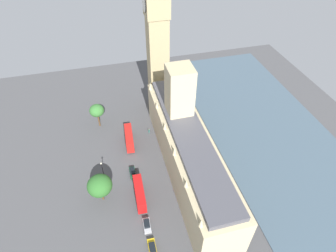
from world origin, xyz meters
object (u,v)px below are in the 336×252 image
object	(u,v)px
parliament_building	(187,147)
double_decker_bus_leading	(129,138)
car_dark_green_trailing	(133,172)
double_decker_bus_kerbside	(140,193)
pedestrian_under_trees	(149,131)
car_silver_midblock	(147,225)
clock_tower	(157,32)
plane_tree_opposite_hall	(97,111)
plane_tree_far_end	(100,186)
car_yellow_cab_by_river_gate	(152,248)
street_lamp_near_tower	(102,167)

from	to	relation	value
parliament_building	double_decker_bus_leading	size ratio (longest dim) A/B	5.45
car_dark_green_trailing	double_decker_bus_kerbside	size ratio (longest dim) A/B	0.43
double_decker_bus_leading	pedestrian_under_trees	distance (m)	8.67
car_silver_midblock	clock_tower	bearing A→B (deg)	-104.04
plane_tree_opposite_hall	plane_tree_far_end	world-z (taller)	plane_tree_opposite_hall
parliament_building	car_silver_midblock	size ratio (longest dim) A/B	13.15
plane_tree_opposite_hall	pedestrian_under_trees	bearing A→B (deg)	154.08
car_silver_midblock	plane_tree_opposite_hall	xyz separation A→B (m)	(9.10, -43.98, 6.26)
pedestrian_under_trees	clock_tower	bearing A→B (deg)	152.24
double_decker_bus_kerbside	car_silver_midblock	bearing A→B (deg)	93.44
parliament_building	double_decker_bus_kerbside	bearing A→B (deg)	26.79
double_decker_bus_kerbside	plane_tree_opposite_hall	bearing A→B (deg)	-73.62
car_yellow_cab_by_river_gate	plane_tree_far_end	distance (m)	21.57
double_decker_bus_leading	pedestrian_under_trees	world-z (taller)	double_decker_bus_leading
plane_tree_far_end	car_yellow_cab_by_river_gate	bearing A→B (deg)	120.78
pedestrian_under_trees	plane_tree_far_end	distance (m)	30.87
parliament_building	car_dark_green_trailing	world-z (taller)	parliament_building
car_silver_midblock	street_lamp_near_tower	distance (m)	22.71
car_silver_midblock	plane_tree_far_end	xyz separation A→B (m)	(10.57, -11.64, 5.53)
car_dark_green_trailing	car_silver_midblock	distance (m)	18.37
car_yellow_cab_by_river_gate	plane_tree_opposite_hall	bearing A→B (deg)	101.76
car_yellow_cab_by_river_gate	pedestrian_under_trees	xyz separation A→B (m)	(-7.81, -41.98, -0.12)
plane_tree_far_end	clock_tower	bearing A→B (deg)	-123.31
parliament_building	double_decker_bus_kerbside	size ratio (longest dim) A/B	5.47
pedestrian_under_trees	car_silver_midblock	bearing A→B (deg)	-14.57
parliament_building	double_decker_bus_kerbside	xyz separation A→B (m)	(16.27, 8.22, -6.18)
clock_tower	car_yellow_cab_by_river_gate	bearing A→B (deg)	75.18
plane_tree_far_end	car_dark_green_trailing	bearing A→B (deg)	-145.28
clock_tower	plane_tree_far_end	size ratio (longest dim) A/B	6.32
double_decker_bus_leading	double_decker_bus_kerbside	xyz separation A→B (m)	(0.51, 22.99, 0.00)
parliament_building	plane_tree_opposite_hall	xyz separation A→B (m)	(25.16, -26.75, -1.67)
parliament_building	car_yellow_cab_by_river_gate	distance (m)	29.49
double_decker_bus_kerbside	car_yellow_cab_by_river_gate	distance (m)	15.39
clock_tower	car_yellow_cab_by_river_gate	distance (m)	66.20
parliament_building	street_lamp_near_tower	distance (m)	26.34
car_silver_midblock	plane_tree_far_end	bearing A→B (deg)	-45.16
pedestrian_under_trees	plane_tree_far_end	size ratio (longest dim) A/B	0.18
pedestrian_under_trees	plane_tree_opposite_hall	distance (m)	19.97
parliament_building	double_decker_bus_kerbside	world-z (taller)	parliament_building
street_lamp_near_tower	clock_tower	bearing A→B (deg)	-129.14
double_decker_bus_kerbside	car_yellow_cab_by_river_gate	xyz separation A→B (m)	(-0.31, 15.29, -1.74)
double_decker_bus_leading	plane_tree_opposite_hall	bearing A→B (deg)	131.89
plane_tree_opposite_hall	plane_tree_far_end	distance (m)	32.38
plane_tree_far_end	street_lamp_near_tower	xyz separation A→B (m)	(-0.89, -8.65, -2.29)
clock_tower	double_decker_bus_kerbside	distance (m)	52.70
double_decker_bus_kerbside	street_lamp_near_tower	xyz separation A→B (m)	(9.47, -11.27, 1.49)
car_dark_green_trailing	double_decker_bus_leading	bearing A→B (deg)	-93.47
car_silver_midblock	pedestrian_under_trees	bearing A→B (deg)	-99.89
pedestrian_under_trees	car_dark_green_trailing	bearing A→B (deg)	-28.98
clock_tower	street_lamp_near_tower	bearing A→B (deg)	50.86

